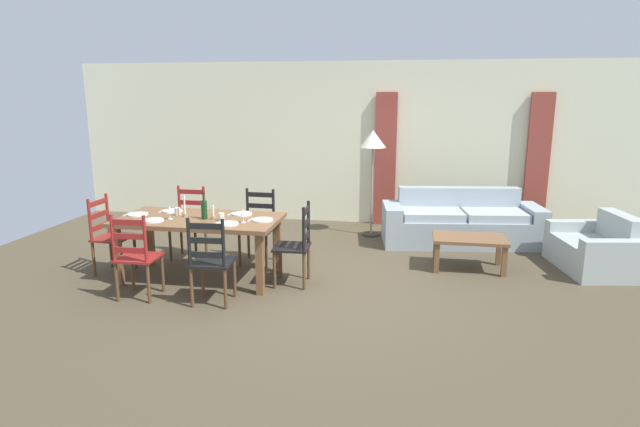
{
  "coord_description": "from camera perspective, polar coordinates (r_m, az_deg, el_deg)",
  "views": [
    {
      "loc": [
        1.15,
        -5.66,
        2.19
      ],
      "look_at": [
        0.02,
        0.52,
        0.75
      ],
      "focal_mm": 29.69,
      "sensor_mm": 36.0,
      "label": 1
    }
  ],
  "objects": [
    {
      "name": "couch",
      "position": [
        8.11,
        14.91,
        -1.08
      ],
      "size": [
        2.37,
        1.11,
        0.8
      ],
      "color": "#98A5AC",
      "rests_on": "ground_plane"
    },
    {
      "name": "fork_near_right",
      "position": [
        6.05,
        -11.24,
        -1.09
      ],
      "size": [
        0.02,
        0.17,
        0.01
      ],
      "primitive_type": "cube",
      "rotation": [
        0.0,
        0.0,
        -0.04
      ],
      "color": "silver",
      "rests_on": "dining_table"
    },
    {
      "name": "ground_plane",
      "position": [
        6.18,
        -1.06,
        -7.95
      ],
      "size": [
        9.6,
        9.6,
        0.02
      ],
      "primitive_type": "cube",
      "color": "#4B412F"
    },
    {
      "name": "dining_chair_far_left",
      "position": [
        7.34,
        -13.93,
        -0.96
      ],
      "size": [
        0.42,
        0.4,
        0.96
      ],
      "color": "maroon",
      "rests_on": "ground_plane"
    },
    {
      "name": "wall_far",
      "position": [
        9.07,
        3.06,
        7.57
      ],
      "size": [
        9.6,
        0.16,
        2.7
      ],
      "primitive_type": "cube",
      "color": "#E9E8C0",
      "rests_on": "ground_plane"
    },
    {
      "name": "dinner_plate_head_west",
      "position": [
        6.73,
        -19.05,
        -0.09
      ],
      "size": [
        0.24,
        0.24,
        0.02
      ],
      "primitive_type": "cylinder",
      "color": "white",
      "rests_on": "dining_table"
    },
    {
      "name": "fork_far_right",
      "position": [
        6.5,
        -9.64,
        -0.04
      ],
      "size": [
        0.03,
        0.17,
        0.01
      ],
      "primitive_type": "cube",
      "rotation": [
        0.0,
        0.0,
        -0.09
      ],
      "color": "silver",
      "rests_on": "dining_table"
    },
    {
      "name": "dinner_plate_near_left",
      "position": [
        6.36,
        -17.54,
        -0.71
      ],
      "size": [
        0.24,
        0.24,
        0.02
      ],
      "primitive_type": "cylinder",
      "color": "white",
      "rests_on": "dining_table"
    },
    {
      "name": "candle_short",
      "position": [
        6.26,
        -11.41,
        -0.23
      ],
      "size": [
        0.05,
        0.05,
        0.16
      ],
      "color": "#998C66",
      "rests_on": "dining_table"
    },
    {
      "name": "fork_far_left",
      "position": [
        6.86,
        -16.73,
        0.26
      ],
      "size": [
        0.02,
        0.17,
        0.01
      ],
      "primitive_type": "cube",
      "rotation": [
        0.0,
        0.0,
        0.05
      ],
      "color": "silver",
      "rests_on": "dining_table"
    },
    {
      "name": "dining_chair_near_left",
      "position": [
        6.01,
        -19.22,
        -4.37
      ],
      "size": [
        0.43,
        0.41,
        0.96
      ],
      "color": "maroon",
      "rests_on": "ground_plane"
    },
    {
      "name": "coffee_cup_primary",
      "position": [
        6.18,
        -10.59,
        -0.35
      ],
      "size": [
        0.07,
        0.07,
        0.09
      ],
      "primitive_type": "cylinder",
      "color": "beige",
      "rests_on": "dining_table"
    },
    {
      "name": "fork_near_left",
      "position": [
        6.43,
        -18.72,
        -0.7
      ],
      "size": [
        0.02,
        0.17,
        0.01
      ],
      "primitive_type": "cube",
      "rotation": [
        0.0,
        0.0,
        0.05
      ],
      "color": "silver",
      "rests_on": "dining_table"
    },
    {
      "name": "fork_head_east",
      "position": [
        6.17,
        -7.54,
        -0.68
      ],
      "size": [
        0.02,
        0.17,
        0.01
      ],
      "primitive_type": "cube",
      "rotation": [
        0.0,
        0.0,
        -0.0
      ],
      "color": "silver",
      "rests_on": "dining_table"
    },
    {
      "name": "dining_table",
      "position": [
        6.41,
        -12.89,
        -1.21
      ],
      "size": [
        1.9,
        0.96,
        0.75
      ],
      "color": "brown",
      "rests_on": "ground_plane"
    },
    {
      "name": "dinner_plate_far_right",
      "position": [
        6.45,
        -8.39,
        -0.05
      ],
      "size": [
        0.24,
        0.24,
        0.02
      ],
      "primitive_type": "cylinder",
      "color": "white",
      "rests_on": "dining_table"
    },
    {
      "name": "dinner_plate_head_east",
      "position": [
        6.12,
        -6.2,
        -0.68
      ],
      "size": [
        0.24,
        0.24,
        0.02
      ],
      "primitive_type": "cylinder",
      "color": "white",
      "rests_on": "dining_table"
    },
    {
      "name": "dining_chair_near_right",
      "position": [
        5.64,
        -11.69,
        -5.02
      ],
      "size": [
        0.44,
        0.42,
        0.96
      ],
      "color": "black",
      "rests_on": "ground_plane"
    },
    {
      "name": "coffee_table",
      "position": [
        6.92,
        15.79,
        -2.96
      ],
      "size": [
        0.9,
        0.56,
        0.42
      ],
      "color": "brown",
      "rests_on": "ground_plane"
    },
    {
      "name": "dinner_plate_far_left",
      "position": [
        6.79,
        -15.6,
        0.26
      ],
      "size": [
        0.24,
        0.24,
        0.02
      ],
      "primitive_type": "cylinder",
      "color": "white",
      "rests_on": "dining_table"
    },
    {
      "name": "dinner_plate_near_right",
      "position": [
        5.99,
        -9.9,
        -1.1
      ],
      "size": [
        0.24,
        0.24,
        0.02
      ],
      "primitive_type": "cylinder",
      "color": "white",
      "rests_on": "dining_table"
    },
    {
      "name": "standing_lamp",
      "position": [
        8.1,
        5.71,
        7.32
      ],
      "size": [
        0.4,
        0.4,
        1.64
      ],
      "color": "#332D28",
      "rests_on": "ground_plane"
    },
    {
      "name": "dining_chair_far_right",
      "position": [
        6.97,
        -6.7,
        -1.4
      ],
      "size": [
        0.43,
        0.41,
        0.96
      ],
      "color": "black",
      "rests_on": "ground_plane"
    },
    {
      "name": "wine_bottle",
      "position": [
        6.29,
        -12.37,
        0.48
      ],
      "size": [
        0.07,
        0.07,
        0.32
      ],
      "color": "#143819",
      "rests_on": "dining_table"
    },
    {
      "name": "curtain_panel_left",
      "position": [
        8.9,
        7.05,
        5.77
      ],
      "size": [
        0.35,
        0.08,
        2.2
      ],
      "primitive_type": "cube",
      "color": "#953D32",
      "rests_on": "ground_plane"
    },
    {
      "name": "dining_chair_head_west",
      "position": [
        7.01,
        -21.78,
        -2.18
      ],
      "size": [
        0.41,
        0.43,
        0.96
      ],
      "color": "maroon",
      "rests_on": "ground_plane"
    },
    {
      "name": "wine_glass_near_left",
      "position": [
        6.38,
        -15.91,
        0.38
      ],
      "size": [
        0.06,
        0.06,
        0.16
      ],
      "color": "white",
      "rests_on": "dining_table"
    },
    {
      "name": "armchair_upholstered",
      "position": [
        7.53,
        27.87,
        -3.56
      ],
      "size": [
        0.99,
        1.28,
        0.72
      ],
      "color": "#A5B0AC",
      "rests_on": "ground_plane"
    },
    {
      "name": "curtain_panel_right",
      "position": [
        9.09,
        22.4,
        5.04
      ],
      "size": [
        0.35,
        0.08,
        2.2
      ],
      "primitive_type": "cube",
      "color": "#953D32",
      "rests_on": "ground_plane"
    },
    {
      "name": "coffee_cup_secondary",
      "position": [
        6.58,
        -15.11,
        0.21
      ],
      "size": [
        0.07,
        0.07,
        0.09
      ],
      "primitive_type": "cylinder",
      "color": "beige",
      "rests_on": "dining_table"
    },
    {
      "name": "candle_tall",
      "position": [
        6.46,
        -14.36,
        0.3
      ],
      "size": [
        0.05,
        0.05,
        0.26
      ],
      "color": "#998C66",
      "rests_on": "dining_table"
    },
    {
      "name": "fork_head_west",
      "position": [
        6.8,
        -20.15,
        -0.09
      ],
      "size": [
        0.02,
        0.17,
        0.01
      ],
      "primitive_type": "cube",
      "rotation": [
        0.0,
        0.0,
        0.03
      ],
      "color": "silver",
      "rests_on": "dining_table"
    },
    {
      "name": "dining_chair_head_east",
      "position": [
        6.11,
        -2.57,
        -3.37
      ],
      "size": [
        0.42,
        0.44,
        0.96
      ],
      "color": "black",
      "rests_on": "ground_plane"
    },
    {
      "name": "wine_glass_near_right",
      "position": [
        6.03,
        -8.29,
        0.05
      ],
      "size": [
        0.06,
        0.06,
        0.16
      ],
      "color": "white",
      "rests_on": "dining_table"
    }
  ]
}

